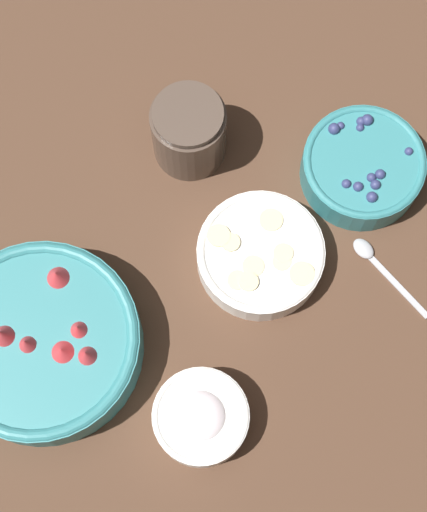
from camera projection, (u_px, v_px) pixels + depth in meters
name	position (u px, v px, depth m)	size (l,w,h in m)	color
ground_plane	(212.00, 281.00, 1.13)	(4.00, 4.00, 0.00)	#4C3323
bowl_strawberries	(42.00, 342.00, 1.06)	(0.25, 0.25, 0.09)	teal
bowl_blueberries	(363.00, 166.00, 1.14)	(0.16, 0.16, 0.06)	teal
bowl_bananas	(260.00, 255.00, 1.11)	(0.17, 0.17, 0.05)	white
bowl_cream	(201.00, 417.00, 1.05)	(0.12, 0.12, 0.06)	white
jar_chocolate	(191.00, 132.00, 1.13)	(0.10, 0.10, 0.11)	#4C3D33
spoon	(377.00, 263.00, 1.13)	(0.09, 0.13, 0.01)	#B2B2B7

